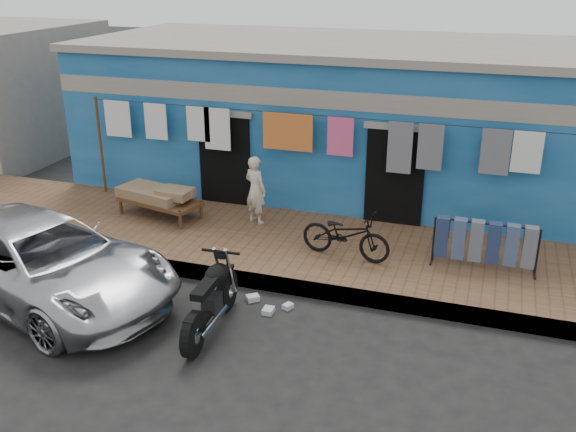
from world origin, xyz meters
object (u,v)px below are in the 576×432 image
object	(u,v)px
motorcycle	(210,298)
bicycle	(346,230)
seated_person	(255,190)
charpoy	(160,202)
car	(42,260)
jeans_rack	(485,244)

from	to	relation	value
motorcycle	bicycle	bearing A→B (deg)	58.62
seated_person	charpoy	size ratio (longest dim) A/B	0.70
car	jeans_rack	xyz separation A→B (m)	(6.48, 2.81, -0.00)
car	jeans_rack	bearing A→B (deg)	-51.55
jeans_rack	motorcycle	bearing A→B (deg)	-141.66
car	motorcycle	world-z (taller)	car
motorcycle	charpoy	size ratio (longest dim) A/B	0.88
bicycle	car	bearing A→B (deg)	128.23
bicycle	jeans_rack	bearing A→B (deg)	-73.89
motorcycle	car	bearing A→B (deg)	175.94
seated_person	bicycle	xyz separation A→B (m)	(2.02, -0.98, -0.16)
charpoy	jeans_rack	xyz separation A→B (m)	(6.19, -0.35, 0.12)
motorcycle	charpoy	bearing A→B (deg)	125.68
car	motorcycle	distance (m)	2.87
bicycle	motorcycle	xyz separation A→B (m)	(-1.35, -2.52, -0.22)
seated_person	jeans_rack	size ratio (longest dim) A/B	0.77
charpoy	bicycle	bearing A→B (deg)	-9.79
seated_person	jeans_rack	bearing A→B (deg)	-165.82
seated_person	motorcycle	world-z (taller)	seated_person
charpoy	car	bearing A→B (deg)	-95.21
bicycle	charpoy	distance (m)	4.00
charpoy	seated_person	bearing A→B (deg)	9.06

